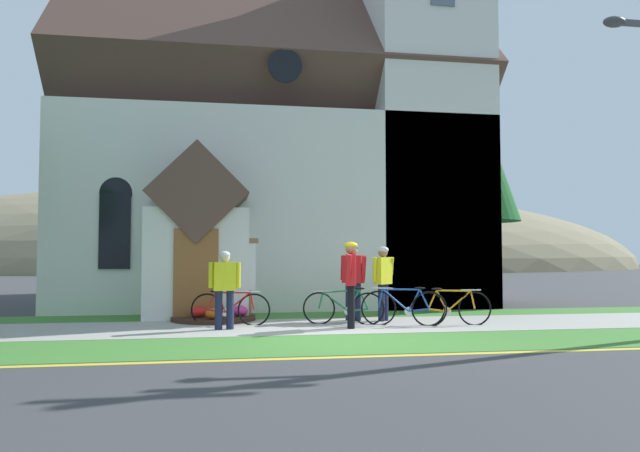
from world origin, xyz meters
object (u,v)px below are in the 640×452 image
Objects in this scene: cyclist_in_yellow_jersey at (351,277)px; cyclist_in_blue_jersey at (383,277)px; church_sign at (214,266)px; cyclist_in_white_jersey at (225,284)px; roadside_conifer at (472,150)px; bicycle_red at (404,307)px; bicycle_blue at (230,308)px; cyclist_in_green_jersey at (353,276)px; bicycle_yellow at (451,307)px; bicycle_orange at (344,307)px.

cyclist_in_blue_jersey is at bearing 49.01° from cyclist_in_yellow_jersey.
church_sign is at bearing 141.95° from cyclist_in_yellow_jersey.
cyclist_in_white_jersey is 10.24m from roadside_conifer.
bicycle_red is 1.03× the size of bicycle_blue.
roadside_conifer is (3.96, 5.36, 4.44)m from bicycle_red.
cyclist_in_yellow_jersey reaches higher than cyclist_in_blue_jersey.
cyclist_in_blue_jersey is at bearing -12.50° from cyclist_in_green_jersey.
bicycle_yellow is 2.29m from cyclist_in_green_jersey.
bicycle_red is (4.01, -1.89, -0.84)m from church_sign.
cyclist_in_white_jersey is (-2.55, -0.52, 0.54)m from bicycle_orange.
cyclist_in_blue_jersey is (3.79, -1.05, -0.23)m from church_sign.
cyclist_in_blue_jersey is at bearing -15.43° from church_sign.
church_sign is at bearing 151.98° from bicycle_orange.
cyclist_in_white_jersey reaches higher than bicycle_red.
cyclist_in_blue_jersey reaches higher than bicycle_red.
cyclist_in_green_jersey is at bearing 7.72° from bicycle_blue.
cyclist_in_white_jersey is (-3.77, -0.11, 0.52)m from bicycle_red.
church_sign reaches higher than cyclist_in_green_jersey.
bicycle_orange reaches higher than bicycle_blue.
roadside_conifer is (4.18, 4.51, 3.83)m from cyclist_in_blue_jersey.
cyclist_in_green_jersey is at bearing 167.50° from cyclist_in_blue_jersey.
cyclist_in_blue_jersey is 0.97× the size of cyclist_in_green_jersey.
church_sign is at bearing 163.97° from cyclist_in_green_jersey.
bicycle_orange is 0.98× the size of bicycle_yellow.
cyclist_in_yellow_jersey is (-0.99, -1.14, 0.06)m from cyclist_in_blue_jersey.
roadside_conifer reaches higher than bicycle_blue.
bicycle_yellow is at bearing -14.04° from bicycle_orange.
cyclist_in_yellow_jersey is (2.43, -0.92, 0.69)m from bicycle_blue.
cyclist_in_blue_jersey is (3.43, 0.23, 0.63)m from bicycle_blue.
bicycle_red is 1.10× the size of cyclist_in_white_jersey.
bicycle_red is 1.07m from cyclist_in_blue_jersey.
cyclist_in_white_jersey is at bearing -178.38° from bicycle_red.
bicycle_yellow is 1.69m from cyclist_in_blue_jersey.
cyclist_in_blue_jersey reaches higher than bicycle_orange.
cyclist_in_white_jersey is (-4.77, 0.04, 0.53)m from bicycle_yellow.
roadside_conifer reaches higher than cyclist_in_blue_jersey.
bicycle_orange is 1.09× the size of cyclist_in_white_jersey.
bicycle_red is at bearing 171.68° from bicycle_yellow.
church_sign is 3.28m from bicycle_orange.
bicycle_red is 1.02× the size of cyclist_in_blue_jersey.
bicycle_orange is at bearing -136.32° from roadside_conifer.
church_sign is at bearing -156.53° from roadside_conifer.
bicycle_yellow is at bearing -9.36° from bicycle_blue.
church_sign reaches higher than cyclist_in_blue_jersey.
roadside_conifer is at bearing 53.52° from bicycle_red.
cyclist_in_white_jersey is at bearing -99.44° from bicycle_blue.
bicycle_yellow reaches higher than bicycle_blue.
bicycle_orange is 2.44m from bicycle_blue.
bicycle_orange is 0.98m from cyclist_in_yellow_jersey.
bicycle_yellow is at bearing -39.20° from cyclist_in_blue_jersey.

